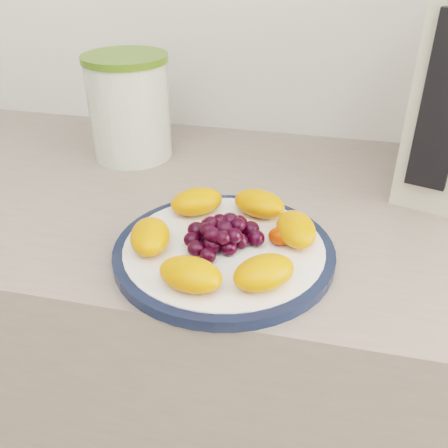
# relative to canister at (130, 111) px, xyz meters

# --- Properties ---
(counter) EXTENTS (3.50, 0.60, 0.90)m
(counter) POSITION_rel_canister_xyz_m (0.34, -0.12, -0.54)
(counter) COLOR gray
(counter) RESTS_ON floor
(cabinet_face) EXTENTS (3.48, 0.58, 0.84)m
(cabinet_face) POSITION_rel_canister_xyz_m (0.34, -0.12, -0.57)
(cabinet_face) COLOR #936447
(cabinet_face) RESTS_ON floor
(plate_rim) EXTENTS (0.29, 0.29, 0.01)m
(plate_rim) POSITION_rel_canister_xyz_m (0.24, -0.29, -0.08)
(plate_rim) COLOR #101932
(plate_rim) RESTS_ON counter
(plate_face) EXTENTS (0.26, 0.26, 0.02)m
(plate_face) POSITION_rel_canister_xyz_m (0.24, -0.29, -0.08)
(plate_face) COLOR white
(plate_face) RESTS_ON counter
(canister) EXTENTS (0.16, 0.16, 0.17)m
(canister) POSITION_rel_canister_xyz_m (0.00, 0.00, 0.00)
(canister) COLOR #3D5D1C
(canister) RESTS_ON counter
(canister_lid) EXTENTS (0.16, 0.16, 0.01)m
(canister_lid) POSITION_rel_canister_xyz_m (0.00, 0.00, 0.09)
(canister_lid) COLOR #46681E
(canister_lid) RESTS_ON canister
(appliance_panel) EXTENTS (0.06, 0.03, 0.24)m
(appliance_panel) POSITION_rel_canister_xyz_m (0.51, -0.11, 0.08)
(appliance_panel) COLOR black
(appliance_panel) RESTS_ON appliance_body
(fruit_plate) EXTENTS (0.25, 0.25, 0.04)m
(fruit_plate) POSITION_rel_canister_xyz_m (0.25, -0.29, -0.05)
(fruit_plate) COLOR orange
(fruit_plate) RESTS_ON plate_face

